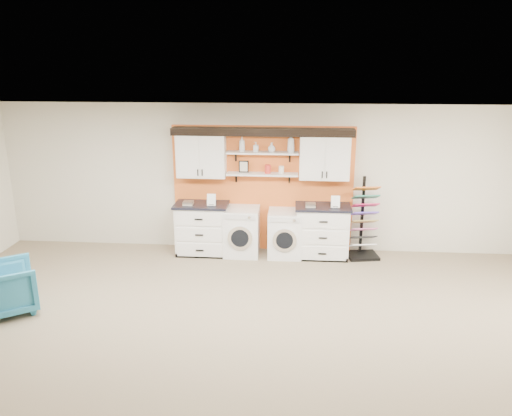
# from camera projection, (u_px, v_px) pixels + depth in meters

# --- Properties ---
(floor) EXTENTS (10.00, 10.00, 0.00)m
(floor) POSITION_uv_depth(u_px,v_px,m) (242.00, 368.00, 6.04)
(floor) COLOR #846F59
(floor) RESTS_ON ground
(ceiling) EXTENTS (10.00, 10.00, 0.00)m
(ceiling) POSITION_uv_depth(u_px,v_px,m) (239.00, 137.00, 5.22)
(ceiling) COLOR white
(ceiling) RESTS_ON wall_back
(wall_back) EXTENTS (10.00, 0.00, 10.00)m
(wall_back) POSITION_uv_depth(u_px,v_px,m) (263.00, 178.00, 9.45)
(wall_back) COLOR beige
(wall_back) RESTS_ON floor
(accent_panel) EXTENTS (3.40, 0.07, 2.40)m
(accent_panel) POSITION_uv_depth(u_px,v_px,m) (263.00, 189.00, 9.47)
(accent_panel) COLOR orange
(accent_panel) RESTS_ON wall_back
(upper_cabinet_left) EXTENTS (0.90, 0.35, 0.84)m
(upper_cabinet_left) POSITION_uv_depth(u_px,v_px,m) (201.00, 155.00, 9.19)
(upper_cabinet_left) COLOR white
(upper_cabinet_left) RESTS_ON wall_back
(upper_cabinet_right) EXTENTS (0.90, 0.35, 0.84)m
(upper_cabinet_right) POSITION_uv_depth(u_px,v_px,m) (325.00, 156.00, 9.03)
(upper_cabinet_right) COLOR white
(upper_cabinet_right) RESTS_ON wall_back
(shelf_lower) EXTENTS (1.32, 0.28, 0.03)m
(shelf_lower) POSITION_uv_depth(u_px,v_px,m) (262.00, 174.00, 9.22)
(shelf_lower) COLOR white
(shelf_lower) RESTS_ON wall_back
(shelf_upper) EXTENTS (1.32, 0.28, 0.03)m
(shelf_upper) POSITION_uv_depth(u_px,v_px,m) (262.00, 153.00, 9.10)
(shelf_upper) COLOR white
(shelf_upper) RESTS_ON wall_back
(crown_molding) EXTENTS (3.30, 0.41, 0.13)m
(crown_molding) POSITION_uv_depth(u_px,v_px,m) (263.00, 131.00, 9.00)
(crown_molding) COLOR black
(crown_molding) RESTS_ON wall_back
(picture_frame) EXTENTS (0.18, 0.02, 0.22)m
(picture_frame) POSITION_uv_depth(u_px,v_px,m) (244.00, 167.00, 9.25)
(picture_frame) COLOR black
(picture_frame) RESTS_ON shelf_lower
(canister_red) EXTENTS (0.11, 0.11, 0.16)m
(canister_red) POSITION_uv_depth(u_px,v_px,m) (268.00, 169.00, 9.18)
(canister_red) COLOR red
(canister_red) RESTS_ON shelf_lower
(canister_cream) EXTENTS (0.10, 0.10, 0.14)m
(canister_cream) POSITION_uv_depth(u_px,v_px,m) (281.00, 170.00, 9.17)
(canister_cream) COLOR silver
(canister_cream) RESTS_ON shelf_lower
(base_cabinet_left) EXTENTS (1.00, 0.66, 0.98)m
(base_cabinet_left) POSITION_uv_depth(u_px,v_px,m) (202.00, 228.00, 9.45)
(base_cabinet_left) COLOR white
(base_cabinet_left) RESTS_ON floor
(base_cabinet_right) EXTENTS (1.02, 0.66, 0.99)m
(base_cabinet_right) POSITION_uv_depth(u_px,v_px,m) (322.00, 231.00, 9.28)
(base_cabinet_right) COLOR white
(base_cabinet_right) RESTS_ON floor
(washer) EXTENTS (0.65, 0.71, 0.91)m
(washer) POSITION_uv_depth(u_px,v_px,m) (242.00, 231.00, 9.40)
(washer) COLOR white
(washer) RESTS_ON floor
(dryer) EXTENTS (0.62, 0.71, 0.87)m
(dryer) POSITION_uv_depth(u_px,v_px,m) (285.00, 233.00, 9.35)
(dryer) COLOR white
(dryer) RESTS_ON floor
(sample_rack) EXTENTS (0.62, 0.54, 1.52)m
(sample_rack) POSITION_uv_depth(u_px,v_px,m) (363.00, 232.00, 9.26)
(sample_rack) COLOR black
(sample_rack) RESTS_ON floor
(armchair) EXTENTS (1.12, 1.12, 0.74)m
(armchair) POSITION_uv_depth(u_px,v_px,m) (6.00, 288.00, 7.28)
(armchair) COLOR teal
(armchair) RESTS_ON floor
(soap_bottle_a) EXTENTS (0.13, 0.13, 0.28)m
(soap_bottle_a) POSITION_uv_depth(u_px,v_px,m) (242.00, 144.00, 9.08)
(soap_bottle_a) COLOR silver
(soap_bottle_a) RESTS_ON shelf_upper
(soap_bottle_b) EXTENTS (0.09, 0.09, 0.18)m
(soap_bottle_b) POSITION_uv_depth(u_px,v_px,m) (256.00, 147.00, 9.08)
(soap_bottle_b) COLOR silver
(soap_bottle_b) RESTS_ON shelf_upper
(soap_bottle_c) EXTENTS (0.15, 0.15, 0.17)m
(soap_bottle_c) POSITION_uv_depth(u_px,v_px,m) (272.00, 147.00, 9.06)
(soap_bottle_c) COLOR silver
(soap_bottle_c) RESTS_ON shelf_upper
(soap_bottle_d) EXTENTS (0.14, 0.15, 0.34)m
(soap_bottle_d) POSITION_uv_depth(u_px,v_px,m) (291.00, 143.00, 9.01)
(soap_bottle_d) COLOR silver
(soap_bottle_d) RESTS_ON shelf_upper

